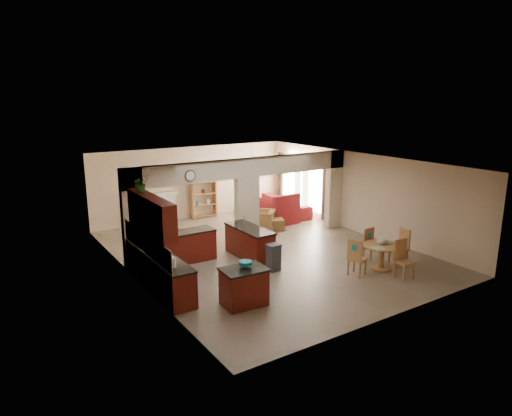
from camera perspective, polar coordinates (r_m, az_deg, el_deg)
floor at (r=14.10m, az=1.03°, el=-5.55°), size 10.00×10.00×0.00m
ceiling at (r=13.44m, az=1.08°, el=5.79°), size 10.00×10.00×0.00m
wall_back at (r=17.97m, az=-7.90°, el=3.16°), size 8.00×0.00×8.00m
wall_front at (r=10.12m, az=17.17°, el=-5.68°), size 8.00×0.00×8.00m
wall_left at (r=12.00m, az=-15.00°, el=-2.49°), size 0.00×10.00×10.00m
wall_right at (r=16.22m, az=12.86°, el=1.81°), size 0.00×10.00×10.00m
partition_left_pier at (r=13.01m, az=-15.13°, el=-1.25°), size 0.60×0.25×2.80m
partition_center_pier at (r=14.59m, az=-1.14°, el=-0.38°), size 0.80×0.25×2.20m
partition_right_pier at (r=16.72m, az=9.70°, el=2.31°), size 0.60×0.25×2.80m
partition_header at (r=14.31m, az=-1.17°, el=5.07°), size 8.00×0.25×0.60m
kitchen_counter at (r=12.30m, az=-11.08°, el=-6.46°), size 2.52×3.29×1.48m
upper_cabinets at (r=11.19m, az=-13.00°, el=-0.78°), size 0.35×2.40×0.90m
peninsula at (r=13.55m, az=-0.80°, el=-4.32°), size 0.70×1.85×0.91m
wall_clock at (r=13.25m, az=-8.21°, el=4.01°), size 0.34×0.03×0.34m
rug at (r=16.39m, az=0.41°, el=-2.75°), size 1.60×1.30×0.01m
fireplace at (r=17.38m, az=-12.35°, el=-0.04°), size 1.60×0.35×1.20m
shelving_unit at (r=18.06m, az=-6.60°, el=1.64°), size 1.00×0.32×1.80m
window_a at (r=17.89m, az=7.50°, el=2.48°), size 0.02×0.90×1.90m
window_b at (r=19.19m, az=4.22°, el=3.32°), size 0.02×0.90×1.90m
glazed_door at (r=18.56m, az=5.79°, el=2.46°), size 0.02×0.70×2.10m
drape_a_left at (r=17.42m, az=8.68°, el=2.13°), size 0.10×0.28×2.30m
drape_a_right at (r=18.31m, az=6.19°, el=2.78°), size 0.10×0.28×2.30m
drape_b_left at (r=18.70m, az=5.23°, el=3.02°), size 0.10×0.28×2.30m
drape_b_right at (r=19.64m, az=3.07°, el=3.58°), size 0.10×0.28×2.30m
ceiling_fan at (r=16.77m, az=-0.41°, el=6.55°), size 1.00×1.00×0.10m
kitchen_island at (r=10.56m, az=-1.52°, el=-9.79°), size 1.05×0.78×0.88m
teal_bowl at (r=10.45m, az=-1.32°, el=-7.03°), size 0.31×0.31×0.14m
trash_can at (r=12.55m, az=2.20°, el=-6.34°), size 0.34×0.29×0.70m
dining_table at (r=13.06m, az=15.42°, el=-5.43°), size 1.04×1.04×0.71m
fruit_bowl at (r=13.06m, az=15.52°, el=-4.00°), size 0.30×0.30×0.16m
sofa at (r=18.52m, az=3.56°, el=0.37°), size 2.69×1.25×0.76m
chaise at (r=17.29m, az=3.12°, el=-1.12°), size 1.19×0.99×0.46m
armchair at (r=16.28m, az=0.84°, el=-1.53°), size 1.13×1.13×0.74m
ottoman at (r=16.42m, az=2.45°, el=-2.03°), size 0.72×0.72×0.40m
plant at (r=11.59m, az=-14.19°, el=3.01°), size 0.40×0.35×0.43m
chair_north at (r=13.55m, az=13.51°, el=-4.27°), size 0.45×0.45×1.02m
chair_east at (r=13.66m, az=17.71°, el=-4.42°), size 0.48×0.48×1.02m
chair_south at (r=12.64m, az=17.84°, el=-5.88°), size 0.46×0.46×1.02m
chair_west at (r=12.42m, az=12.40°, el=-5.89°), size 0.53×0.53×1.02m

